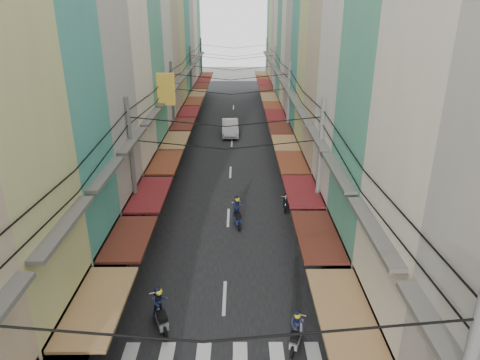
{
  "coord_description": "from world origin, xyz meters",
  "views": [
    {
      "loc": [
        0.64,
        -18.03,
        12.27
      ],
      "look_at": [
        0.74,
        6.11,
        2.53
      ],
      "focal_mm": 32.0,
      "sensor_mm": 36.0,
      "label": 1
    }
  ],
  "objects_px": {
    "market_umbrella": "(400,335)",
    "bicycle": "(336,275)",
    "traffic_sign": "(370,281)",
    "white_car": "(230,135)"
  },
  "relations": [
    {
      "from": "traffic_sign",
      "to": "bicycle",
      "type": "bearing_deg",
      "value": 98.28
    },
    {
      "from": "white_car",
      "to": "traffic_sign",
      "type": "distance_m",
      "value": 29.13
    },
    {
      "from": "market_umbrella",
      "to": "bicycle",
      "type": "bearing_deg",
      "value": 93.73
    },
    {
      "from": "market_umbrella",
      "to": "traffic_sign",
      "type": "relative_size",
      "value": 0.95
    },
    {
      "from": "white_car",
      "to": "bicycle",
      "type": "height_order",
      "value": "white_car"
    },
    {
      "from": "bicycle",
      "to": "traffic_sign",
      "type": "bearing_deg",
      "value": 174.13
    },
    {
      "from": "market_umbrella",
      "to": "traffic_sign",
      "type": "xyz_separation_m",
      "value": [
        0.04,
        3.48,
        -0.33
      ]
    },
    {
      "from": "traffic_sign",
      "to": "white_car",
      "type": "bearing_deg",
      "value": 102.27
    },
    {
      "from": "white_car",
      "to": "traffic_sign",
      "type": "bearing_deg",
      "value": -79.37
    },
    {
      "from": "market_umbrella",
      "to": "traffic_sign",
      "type": "bearing_deg",
      "value": 89.37
    }
  ]
}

